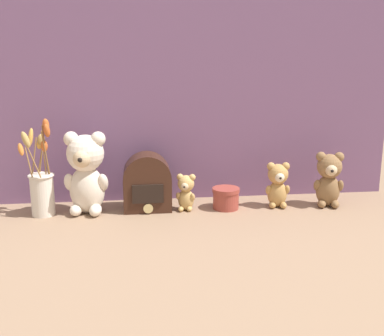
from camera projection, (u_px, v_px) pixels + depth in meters
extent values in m
plane|color=#8E7056|center=(193.00, 211.00, 1.73)|extent=(4.00, 4.00, 0.00)
cube|color=#704C70|center=(188.00, 101.00, 1.80)|extent=(1.58, 0.02, 0.76)
ellipsoid|color=beige|center=(87.00, 190.00, 1.70)|extent=(0.14, 0.12, 0.17)
sphere|color=beige|center=(85.00, 153.00, 1.67)|extent=(0.13, 0.13, 0.13)
sphere|color=#D1B289|center=(82.00, 159.00, 1.62)|extent=(0.06, 0.06, 0.06)
sphere|color=black|center=(80.00, 160.00, 1.60)|extent=(0.02, 0.02, 0.02)
sphere|color=beige|center=(98.00, 139.00, 1.65)|extent=(0.05, 0.05, 0.05)
sphere|color=beige|center=(71.00, 139.00, 1.66)|extent=(0.05, 0.05, 0.05)
ellipsoid|color=beige|center=(103.00, 182.00, 1.68)|extent=(0.04, 0.06, 0.08)
ellipsoid|color=beige|center=(69.00, 182.00, 1.68)|extent=(0.04, 0.06, 0.08)
ellipsoid|color=beige|center=(95.00, 210.00, 1.68)|extent=(0.05, 0.07, 0.04)
ellipsoid|color=beige|center=(76.00, 210.00, 1.68)|extent=(0.05, 0.07, 0.04)
ellipsoid|color=olive|center=(328.00, 190.00, 1.78)|extent=(0.10, 0.09, 0.12)
sphere|color=olive|center=(330.00, 166.00, 1.76)|extent=(0.09, 0.09, 0.09)
sphere|color=#D1B289|center=(331.00, 170.00, 1.73)|extent=(0.04, 0.04, 0.04)
sphere|color=black|center=(332.00, 171.00, 1.71)|extent=(0.01, 0.01, 0.01)
sphere|color=olive|center=(339.00, 157.00, 1.75)|extent=(0.04, 0.04, 0.04)
sphere|color=olive|center=(321.00, 157.00, 1.75)|extent=(0.04, 0.04, 0.04)
ellipsoid|color=olive|center=(340.00, 186.00, 1.76)|extent=(0.03, 0.04, 0.05)
ellipsoid|color=olive|center=(317.00, 185.00, 1.77)|extent=(0.03, 0.04, 0.05)
ellipsoid|color=olive|center=(335.00, 204.00, 1.76)|extent=(0.04, 0.05, 0.03)
ellipsoid|color=olive|center=(322.00, 204.00, 1.77)|extent=(0.04, 0.05, 0.03)
ellipsoid|color=tan|center=(277.00, 194.00, 1.77)|extent=(0.08, 0.06, 0.10)
sphere|color=tan|center=(278.00, 174.00, 1.75)|extent=(0.07, 0.07, 0.07)
sphere|color=beige|center=(280.00, 177.00, 1.73)|extent=(0.04, 0.04, 0.04)
sphere|color=black|center=(280.00, 178.00, 1.71)|extent=(0.01, 0.01, 0.01)
sphere|color=tan|center=(286.00, 166.00, 1.75)|extent=(0.03, 0.03, 0.03)
sphere|color=tan|center=(271.00, 166.00, 1.75)|extent=(0.03, 0.03, 0.03)
ellipsoid|color=tan|center=(287.00, 190.00, 1.76)|extent=(0.02, 0.03, 0.04)
ellipsoid|color=tan|center=(268.00, 190.00, 1.76)|extent=(0.02, 0.03, 0.04)
ellipsoid|color=tan|center=(283.00, 205.00, 1.76)|extent=(0.03, 0.04, 0.02)
ellipsoid|color=tan|center=(273.00, 205.00, 1.76)|extent=(0.03, 0.04, 0.02)
ellipsoid|color=tan|center=(186.00, 200.00, 1.74)|extent=(0.07, 0.06, 0.08)
sphere|color=tan|center=(186.00, 183.00, 1.72)|extent=(0.06, 0.06, 0.06)
sphere|color=#D1B289|center=(185.00, 186.00, 1.70)|extent=(0.03, 0.03, 0.03)
sphere|color=black|center=(184.00, 187.00, 1.69)|extent=(0.01, 0.01, 0.01)
sphere|color=tan|center=(192.00, 177.00, 1.71)|extent=(0.02, 0.02, 0.02)
sphere|color=tan|center=(180.00, 177.00, 1.72)|extent=(0.02, 0.02, 0.02)
ellipsoid|color=tan|center=(193.00, 197.00, 1.72)|extent=(0.02, 0.03, 0.04)
ellipsoid|color=tan|center=(178.00, 196.00, 1.73)|extent=(0.02, 0.03, 0.04)
ellipsoid|color=tan|center=(190.00, 209.00, 1.72)|extent=(0.03, 0.04, 0.02)
ellipsoid|color=tan|center=(181.00, 209.00, 1.73)|extent=(0.03, 0.04, 0.02)
cylinder|color=silver|center=(42.00, 195.00, 1.68)|extent=(0.08, 0.08, 0.15)
torus|color=silver|center=(41.00, 175.00, 1.66)|extent=(0.09, 0.09, 0.01)
cylinder|color=olive|center=(45.00, 160.00, 1.64)|extent=(0.01, 0.01, 0.10)
ellipsoid|color=#C65B28|center=(44.00, 146.00, 1.63)|extent=(0.03, 0.03, 0.04)
cylinder|color=olive|center=(34.00, 155.00, 1.66)|extent=(0.02, 0.02, 0.13)
ellipsoid|color=gold|center=(31.00, 137.00, 1.65)|extent=(0.03, 0.03, 0.06)
cylinder|color=olive|center=(32.00, 158.00, 1.60)|extent=(0.06, 0.03, 0.14)
ellipsoid|color=tan|center=(26.00, 140.00, 1.56)|extent=(0.05, 0.03, 0.06)
cylinder|color=olive|center=(41.00, 158.00, 1.67)|extent=(0.03, 0.01, 0.10)
ellipsoid|color=gold|center=(40.00, 144.00, 1.67)|extent=(0.03, 0.03, 0.04)
cylinder|color=olive|center=(45.00, 150.00, 1.63)|extent=(0.01, 0.02, 0.17)
ellipsoid|color=#C65B28|center=(46.00, 125.00, 1.61)|extent=(0.03, 0.03, 0.05)
cylinder|color=olive|center=(46.00, 153.00, 1.63)|extent=(0.02, 0.03, 0.16)
ellipsoid|color=#C65B28|center=(47.00, 131.00, 1.60)|extent=(0.03, 0.03, 0.05)
cylinder|color=olive|center=(29.00, 162.00, 1.62)|extent=(0.03, 0.04, 0.10)
ellipsoid|color=orange|center=(21.00, 149.00, 1.60)|extent=(0.03, 0.04, 0.05)
cylinder|color=olive|center=(41.00, 157.00, 1.67)|extent=(0.02, 0.01, 0.11)
ellipsoid|color=tan|center=(41.00, 140.00, 1.67)|extent=(0.03, 0.03, 0.05)
cube|color=#381E14|center=(147.00, 193.00, 1.74)|extent=(0.17, 0.11, 0.12)
cylinder|color=#381E14|center=(147.00, 177.00, 1.72)|extent=(0.17, 0.11, 0.17)
cube|color=black|center=(148.00, 194.00, 1.68)|extent=(0.11, 0.01, 0.07)
cylinder|color=#D6BC7A|center=(148.00, 209.00, 1.69)|extent=(0.03, 0.01, 0.03)
cylinder|color=#993D33|center=(226.00, 200.00, 1.75)|extent=(0.09, 0.09, 0.06)
cylinder|color=#993D33|center=(226.00, 190.00, 1.74)|extent=(0.10, 0.10, 0.01)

